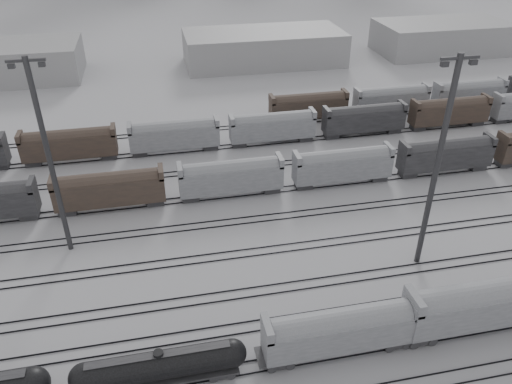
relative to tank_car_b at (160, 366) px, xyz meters
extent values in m
plane|color=#B7B7BC|center=(20.57, -1.00, -2.24)|extent=(900.00, 900.00, 0.00)
cube|color=black|center=(20.57, -4.28, -2.16)|extent=(220.00, 0.07, 0.16)
cube|color=black|center=(20.57, -0.72, -2.16)|extent=(220.00, 0.07, 0.16)
cube|color=black|center=(20.57, 0.72, -2.16)|extent=(220.00, 0.07, 0.16)
cube|color=black|center=(20.57, 4.28, -2.16)|extent=(220.00, 0.07, 0.16)
cube|color=black|center=(20.57, 5.72, -2.16)|extent=(220.00, 0.07, 0.16)
cube|color=black|center=(20.57, 9.28, -2.16)|extent=(220.00, 0.07, 0.16)
cube|color=black|center=(20.57, 10.72, -2.16)|extent=(220.00, 0.07, 0.16)
cube|color=black|center=(20.57, 16.28, -2.16)|extent=(220.00, 0.07, 0.16)
cube|color=black|center=(20.57, 17.72, -2.16)|extent=(220.00, 0.07, 0.16)
cube|color=black|center=(20.57, 23.28, -2.16)|extent=(220.00, 0.07, 0.16)
cube|color=black|center=(20.57, 24.72, -2.16)|extent=(220.00, 0.07, 0.16)
cube|color=black|center=(20.57, 30.28, -2.16)|extent=(220.00, 0.07, 0.16)
cube|color=black|center=(20.57, 31.72, -2.16)|extent=(220.00, 0.07, 0.16)
cube|color=black|center=(20.57, 38.28, -2.16)|extent=(220.00, 0.07, 0.16)
cube|color=black|center=(20.57, 39.72, -2.16)|extent=(220.00, 0.07, 0.16)
cube|color=black|center=(20.57, 46.28, -2.16)|extent=(220.00, 0.07, 0.16)
cube|color=black|center=(20.57, 47.72, -2.16)|extent=(220.00, 0.07, 0.16)
cube|color=black|center=(20.57, 54.28, -2.16)|extent=(220.00, 0.07, 0.16)
cube|color=black|center=(20.57, 55.72, -2.16)|extent=(220.00, 0.07, 0.16)
sphere|color=black|center=(-10.62, 0.00, 0.44)|extent=(2.93, 2.93, 2.93)
cube|color=#232325|center=(5.41, 0.00, -1.75)|extent=(2.34, 1.89, 0.63)
cube|color=#232325|center=(0.00, 0.00, -1.30)|extent=(13.96, 2.43, 0.23)
cylinder|color=black|center=(0.00, 0.00, 0.15)|extent=(13.06, 2.61, 2.61)
sphere|color=black|center=(-6.53, 0.00, 0.15)|extent=(2.61, 2.61, 2.61)
sphere|color=black|center=(6.53, 0.00, 0.15)|extent=(2.61, 2.61, 2.61)
cylinder|color=black|center=(0.00, 0.00, 1.59)|extent=(0.90, 0.90, 0.45)
cube|color=#232325|center=(0.00, 0.00, 1.50)|extent=(12.61, 0.81, 0.05)
cube|color=#232325|center=(10.93, 0.00, -1.70)|extent=(2.55, 2.06, 0.69)
cube|color=#232325|center=(22.68, 0.00, -1.70)|extent=(2.55, 2.06, 0.69)
cube|color=gray|center=(16.80, 0.00, 0.60)|extent=(14.68, 2.94, 3.13)
cylinder|color=gray|center=(16.80, 0.00, 1.77)|extent=(13.31, 2.84, 2.84)
cube|color=gray|center=(9.75, 0.00, 2.56)|extent=(0.69, 2.94, 1.37)
cube|color=gray|center=(23.85, 0.00, 2.56)|extent=(0.69, 2.94, 1.37)
cone|color=#232325|center=(16.80, 0.00, -1.31)|extent=(2.35, 2.35, 0.88)
cube|color=#232325|center=(25.29, 0.00, -1.64)|extent=(2.83, 2.28, 0.76)
cube|color=gray|center=(31.81, 0.00, 0.91)|extent=(16.31, 3.26, 3.48)
cylinder|color=gray|center=(31.81, 0.00, 2.22)|extent=(14.79, 3.15, 3.15)
cube|color=gray|center=(23.98, 0.00, 3.09)|extent=(0.76, 3.26, 1.52)
cone|color=#232325|center=(31.81, 0.00, -1.21)|extent=(2.61, 2.61, 0.98)
cylinder|color=#343436|center=(-10.26, 22.54, 9.90)|extent=(0.62, 0.62, 24.28)
cube|color=#343436|center=(-10.26, 22.54, 21.55)|extent=(3.88, 0.29, 0.29)
cube|color=#343436|center=(-11.72, 22.54, 21.07)|extent=(0.68, 0.49, 0.49)
cube|color=#343436|center=(-8.80, 22.54, 21.07)|extent=(0.68, 0.49, 0.49)
cylinder|color=#343436|center=(31.03, 11.31, 10.40)|extent=(0.65, 0.65, 25.28)
cube|color=#343436|center=(31.03, 11.31, 22.53)|extent=(4.04, 0.30, 0.30)
cube|color=#343436|center=(29.52, 11.31, 22.03)|extent=(0.71, 0.51, 0.51)
cube|color=#343436|center=(32.55, 11.31, 22.03)|extent=(0.71, 0.51, 0.51)
cube|color=#46362C|center=(-5.43, 31.00, 0.56)|extent=(15.00, 3.00, 5.60)
cube|color=gray|center=(11.57, 31.00, 0.56)|extent=(15.00, 3.00, 5.60)
cube|color=gray|center=(28.57, 31.00, 0.56)|extent=(15.00, 3.00, 5.60)
cube|color=#232325|center=(45.57, 31.00, 0.56)|extent=(15.00, 3.00, 5.60)
cube|color=#46362C|center=(-12.43, 47.00, 0.56)|extent=(15.00, 3.00, 5.60)
cube|color=gray|center=(4.57, 47.00, 0.56)|extent=(15.00, 3.00, 5.60)
cube|color=gray|center=(21.57, 47.00, 0.56)|extent=(15.00, 3.00, 5.60)
cube|color=#232325|center=(38.57, 47.00, 0.56)|extent=(15.00, 3.00, 5.60)
cube|color=#46362C|center=(55.57, 47.00, 0.56)|extent=(15.00, 3.00, 5.60)
cube|color=#46362C|center=(30.57, 55.00, 0.56)|extent=(15.00, 3.00, 5.60)
cube|color=gray|center=(47.57, 55.00, 0.56)|extent=(15.00, 3.00, 5.60)
cube|color=gray|center=(64.57, 55.00, 0.56)|extent=(15.00, 3.00, 5.60)
cube|color=#949396|center=(30.57, 94.00, 1.76)|extent=(40.00, 18.00, 8.00)
cube|color=#949396|center=(80.57, 94.00, 1.76)|extent=(35.00, 18.00, 8.00)
camera|label=1|loc=(2.21, -30.94, 36.27)|focal=35.00mm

